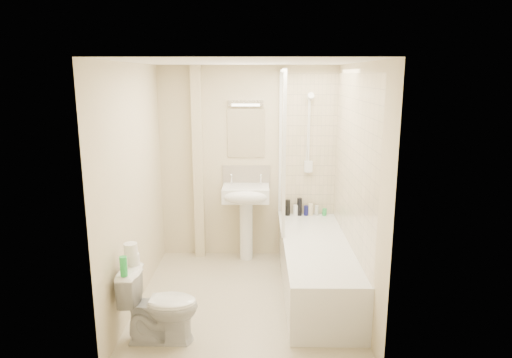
{
  "coord_description": "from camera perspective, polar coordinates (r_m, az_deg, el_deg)",
  "views": [
    {
      "loc": [
        0.14,
        -4.36,
        2.28
      ],
      "look_at": [
        0.11,
        0.2,
        1.24
      ],
      "focal_mm": 32.0,
      "sensor_mm": 36.0,
      "label": 1
    }
  ],
  "objects": [
    {
      "name": "floor",
      "position": [
        4.92,
        -1.29,
        -14.75
      ],
      "size": [
        2.5,
        2.5,
        0.0
      ],
      "primitive_type": "plane",
      "color": "beige",
      "rests_on": "ground"
    },
    {
      "name": "green_bottle",
      "position": [
        3.96,
        -16.23,
        -10.44
      ],
      "size": [
        0.06,
        0.06,
        0.17
      ],
      "primitive_type": "cylinder",
      "color": "green",
      "rests_on": "toilet"
    },
    {
      "name": "bathtub",
      "position": [
        5.0,
        7.53,
        -10.74
      ],
      "size": [
        0.7,
        2.1,
        0.55
      ],
      "color": "white",
      "rests_on": "ground"
    },
    {
      "name": "toilet_roll_lower",
      "position": [
        4.17,
        -15.06,
        -9.67
      ],
      "size": [
        0.11,
        0.11,
        0.1
      ],
      "primitive_type": "cylinder",
      "color": "white",
      "rests_on": "toilet"
    },
    {
      "name": "bottle_green",
      "position": [
        5.83,
        8.56,
        -4.1
      ],
      "size": [
        0.06,
        0.06,
        0.09
      ],
      "primitive_type": "cylinder",
      "color": "green",
      "rests_on": "bathtub"
    },
    {
      "name": "mirror",
      "position": [
        5.64,
        -1.25,
        5.73
      ],
      "size": [
        0.46,
        0.01,
        0.6
      ],
      "primitive_type": "cube",
      "color": "white",
      "rests_on": "wall_back"
    },
    {
      "name": "ceiling",
      "position": [
        4.36,
        -1.46,
        14.41
      ],
      "size": [
        2.2,
        2.5,
        0.02
      ],
      "primitive_type": "cube",
      "color": "white",
      "rests_on": "wall_back"
    },
    {
      "name": "wall_left",
      "position": [
        4.66,
        -15.02,
        -1.01
      ],
      "size": [
        0.02,
        2.5,
        2.4
      ],
      "primitive_type": "cube",
      "color": "beige",
      "rests_on": "ground"
    },
    {
      "name": "bottle_white_a",
      "position": [
        5.78,
        4.98,
        -3.91
      ],
      "size": [
        0.06,
        0.06,
        0.13
      ],
      "primitive_type": "cylinder",
      "color": "white",
      "rests_on": "bathtub"
    },
    {
      "name": "shower_screen",
      "position": [
        5.23,
        3.28,
        3.7
      ],
      "size": [
        0.04,
        0.92,
        1.8
      ],
      "color": "white",
      "rests_on": "bathtub"
    },
    {
      "name": "bottle_black_b",
      "position": [
        5.77,
        5.46,
        -3.48
      ],
      "size": [
        0.06,
        0.06,
        0.22
      ],
      "primitive_type": "cylinder",
      "color": "black",
      "rests_on": "bathtub"
    },
    {
      "name": "splashback",
      "position": [
        5.74,
        -1.22,
        0.27
      ],
      "size": [
        0.6,
        0.02,
        0.3
      ],
      "primitive_type": "cube",
      "color": "beige",
      "rests_on": "wall_back"
    },
    {
      "name": "toilet_roll_upper",
      "position": [
        4.11,
        -15.4,
        -8.46
      ],
      "size": [
        0.12,
        0.12,
        0.11
      ],
      "primitive_type": "cylinder",
      "color": "white",
      "rests_on": "toilet_roll_lower"
    },
    {
      "name": "bottle_blue",
      "position": [
        5.8,
        6.29,
        -3.94
      ],
      "size": [
        0.06,
        0.06,
        0.13
      ],
      "primitive_type": "cylinder",
      "color": "#131456",
      "rests_on": "bathtub"
    },
    {
      "name": "wall_right",
      "position": [
        4.59,
        12.48,
        -1.07
      ],
      "size": [
        0.02,
        2.5,
        2.4
      ],
      "primitive_type": "cube",
      "color": "beige",
      "rests_on": "ground"
    },
    {
      "name": "pedestal_sink",
      "position": [
        5.59,
        -1.28,
        -2.89
      ],
      "size": [
        0.56,
        0.51,
        1.09
      ],
      "color": "white",
      "rests_on": "ground"
    },
    {
      "name": "tile_back",
      "position": [
        5.7,
        6.59,
        4.13
      ],
      "size": [
        0.7,
        0.01,
        1.75
      ],
      "primitive_type": "cube",
      "color": "beige",
      "rests_on": "wall_back"
    },
    {
      "name": "strip_light",
      "position": [
        5.59,
        -1.28,
        9.46
      ],
      "size": [
        0.42,
        0.07,
        0.07
      ],
      "primitive_type": "cube",
      "color": "silver",
      "rests_on": "wall_back"
    },
    {
      "name": "pipe_boxing",
      "position": [
        5.7,
        -7.24,
        1.84
      ],
      "size": [
        0.12,
        0.12,
        2.4
      ],
      "primitive_type": "cube",
      "color": "beige",
      "rests_on": "ground"
    },
    {
      "name": "bottle_black_a",
      "position": [
        5.77,
        3.98,
        -3.59
      ],
      "size": [
        0.06,
        0.06,
        0.2
      ],
      "primitive_type": "cylinder",
      "color": "black",
      "rests_on": "bathtub"
    },
    {
      "name": "wall_back",
      "position": [
        5.71,
        -0.98,
        1.96
      ],
      "size": [
        2.2,
        0.02,
        2.4
      ],
      "primitive_type": "cube",
      "color": "beige",
      "rests_on": "ground"
    },
    {
      "name": "tile_right",
      "position": [
        4.72,
        12.02,
        2.12
      ],
      "size": [
        0.01,
        2.1,
        1.75
      ],
      "primitive_type": "cube",
      "color": "beige",
      "rests_on": "wall_right"
    },
    {
      "name": "toilet",
      "position": [
        4.19,
        -11.89,
        -15.16
      ],
      "size": [
        0.4,
        0.67,
        0.67
      ],
      "primitive_type": "imported",
      "rotation": [
        0.0,
        0.0,
        1.55
      ],
      "color": "white",
      "rests_on": "ground"
    },
    {
      "name": "shower_fixture",
      "position": [
        5.63,
        6.65,
        5.28
      ],
      "size": [
        0.1,
        0.16,
        0.99
      ],
      "color": "white",
      "rests_on": "wall_back"
    },
    {
      "name": "bottle_cream",
      "position": [
        5.8,
        6.83,
        -3.81
      ],
      "size": [
        0.06,
        0.06,
        0.15
      ],
      "primitive_type": "cylinder",
      "color": "beige",
      "rests_on": "bathtub"
    },
    {
      "name": "bottle_white_b",
      "position": [
        5.81,
        7.58,
        -3.93
      ],
      "size": [
        0.05,
        0.05,
        0.13
      ],
      "primitive_type": "cylinder",
      "color": "silver",
      "rests_on": "bathtub"
    }
  ]
}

